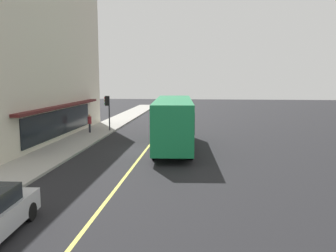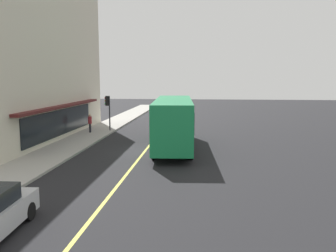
% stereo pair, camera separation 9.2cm
% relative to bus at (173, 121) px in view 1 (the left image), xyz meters
% --- Properties ---
extents(ground, '(120.00, 120.00, 0.00)m').
position_rel_bus_xyz_m(ground, '(-1.31, 1.87, -1.99)').
color(ground, black).
extents(sidewalk, '(80.00, 3.07, 0.15)m').
position_rel_bus_xyz_m(sidewalk, '(-1.31, 7.64, -1.91)').
color(sidewalk, '#9E9B93').
rests_on(sidewalk, ground).
extents(lane_centre_stripe, '(36.00, 0.16, 0.01)m').
position_rel_bus_xyz_m(lane_centre_stripe, '(-1.31, 1.87, -1.98)').
color(lane_centre_stripe, '#D8D14C').
rests_on(lane_centre_stripe, ground).
extents(bus, '(11.26, 3.20, 3.50)m').
position_rel_bus_xyz_m(bus, '(0.00, 0.00, 0.00)').
color(bus, '#197F47').
rests_on(bus, ground).
extents(traffic_light, '(0.30, 0.52, 3.20)m').
position_rel_bus_xyz_m(traffic_light, '(7.11, 6.70, 0.55)').
color(traffic_light, '#2D2D33').
rests_on(traffic_light, sidewalk).
extents(pedestrian_waiting, '(0.34, 0.34, 1.65)m').
position_rel_bus_xyz_m(pedestrian_waiting, '(5.65, 7.97, -0.85)').
color(pedestrian_waiting, black).
rests_on(pedestrian_waiting, sidewalk).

